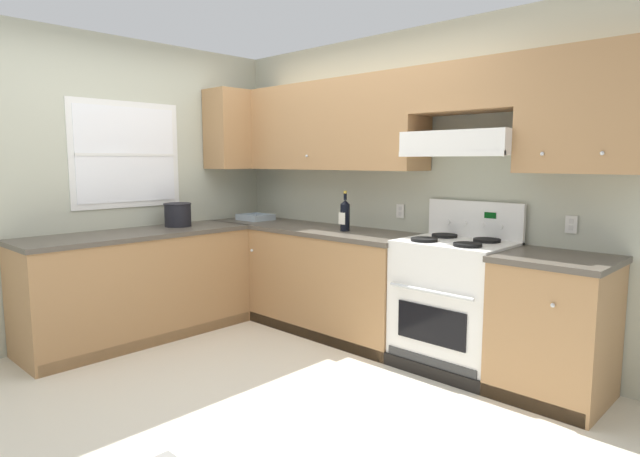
{
  "coord_description": "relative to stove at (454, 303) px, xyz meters",
  "views": [
    {
      "loc": [
        2.89,
        -2.11,
        1.5
      ],
      "look_at": [
        0.2,
        0.7,
        1.0
      ],
      "focal_mm": 29.8,
      "sensor_mm": 36.0,
      "label": 1
    }
  ],
  "objects": [
    {
      "name": "bowl",
      "position": [
        -2.23,
        0.0,
        0.45
      ],
      "size": [
        0.31,
        0.27,
        0.06
      ],
      "color": "#9EADB7",
      "rests_on": "counter_back_run"
    },
    {
      "name": "bucket",
      "position": [
        -2.33,
        -0.82,
        0.54
      ],
      "size": [
        0.25,
        0.25,
        0.21
      ],
      "color": "black",
      "rests_on": "counter_left_run"
    },
    {
      "name": "wine_bottle",
      "position": [
        -1.03,
        -0.01,
        0.57
      ],
      "size": [
        0.08,
        0.08,
        0.34
      ],
      "color": "black",
      "rests_on": "counter_back_run"
    },
    {
      "name": "counter_left_run",
      "position": [
        -2.25,
        -1.26,
        -0.03
      ],
      "size": [
        0.63,
        1.91,
        0.91
      ],
      "color": "#A87A4C",
      "rests_on": "ground_plane"
    },
    {
      "name": "ground_plane",
      "position": [
        -1.01,
        -1.25,
        -0.48
      ],
      "size": [
        7.04,
        7.04,
        0.0
      ],
      "primitive_type": "plane",
      "color": "beige"
    },
    {
      "name": "stove",
      "position": [
        0.0,
        0.0,
        0.0
      ],
      "size": [
        0.76,
        0.62,
        1.2
      ],
      "color": "white",
      "rests_on": "ground_plane"
    },
    {
      "name": "wall_back",
      "position": [
        -0.61,
        0.27,
        1.0
      ],
      "size": [
        4.68,
        0.57,
        2.55
      ],
      "color": "#B7BAA3",
      "rests_on": "ground_plane"
    },
    {
      "name": "wall_left",
      "position": [
        -2.6,
        -1.03,
        0.87
      ],
      "size": [
        0.47,
        4.0,
        2.55
      ],
      "color": "#B7BAA3",
      "rests_on": "ground_plane"
    },
    {
      "name": "counter_back_run",
      "position": [
        -0.95,
        -0.01,
        -0.03
      ],
      "size": [
        3.6,
        0.65,
        0.91
      ],
      "color": "#A87A4C",
      "rests_on": "ground_plane"
    }
  ]
}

